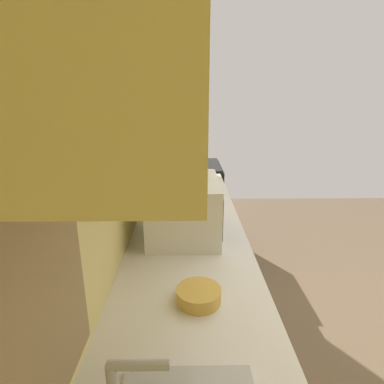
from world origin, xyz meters
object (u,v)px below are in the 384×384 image
microwave (184,207)px  kettle (192,179)px  bowl (199,294)px  oven_range (190,205)px

microwave → kettle: bearing=-3.9°
bowl → kettle: (1.42, -0.00, 0.05)m
oven_range → bowl: 2.29m
microwave → kettle: size_ratio=2.70×
oven_range → microwave: size_ratio=2.27×
oven_range → microwave: microwave is taller
microwave → bowl: 0.60m
oven_range → microwave: 1.76m
microwave → kettle: (0.84, -0.06, -0.08)m
oven_range → microwave: bearing=178.4°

